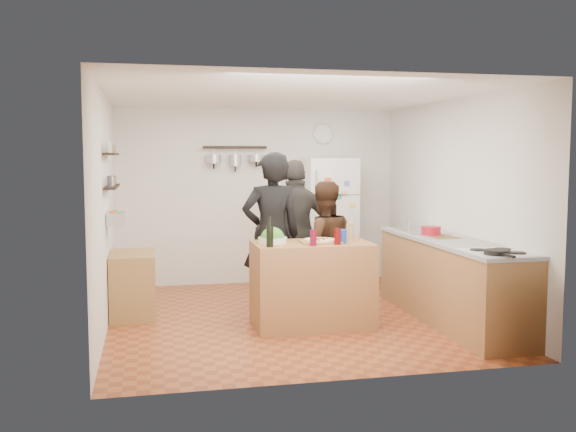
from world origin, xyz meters
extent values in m
plane|color=brown|center=(0.00, 0.00, 0.00)|extent=(4.20, 4.20, 0.00)
plane|color=white|center=(0.00, 0.00, 2.50)|extent=(4.20, 4.20, 0.00)
plane|color=silver|center=(0.00, 2.10, 1.25)|extent=(4.00, 0.00, 4.00)
plane|color=silver|center=(-2.00, 0.00, 1.25)|extent=(0.00, 4.20, 4.20)
plane|color=silver|center=(2.00, 0.00, 1.25)|extent=(0.00, 4.20, 4.20)
cube|color=#9C6939|center=(0.15, -0.42, 0.46)|extent=(1.25, 0.72, 0.91)
cube|color=olive|center=(0.23, -0.44, 0.92)|extent=(0.42, 0.34, 0.02)
cylinder|color=beige|center=(0.23, -0.44, 0.94)|extent=(0.34, 0.34, 0.02)
cylinder|color=silver|center=(-0.27, -0.37, 0.94)|extent=(0.31, 0.31, 0.06)
cylinder|color=black|center=(-0.35, -0.64, 1.02)|extent=(0.07, 0.07, 0.22)
cylinder|color=#5F081F|center=(0.10, -0.66, 0.99)|extent=(0.07, 0.07, 0.17)
cylinder|color=#540709|center=(0.37, -0.62, 0.99)|extent=(0.07, 0.07, 0.17)
cylinder|color=#A68045|center=(0.60, -0.37, 0.99)|extent=(0.05, 0.05, 0.17)
cylinder|color=navy|center=(0.45, -0.54, 0.98)|extent=(0.09, 0.09, 0.14)
imported|color=black|center=(-0.20, 0.08, 0.94)|extent=(0.72, 0.51, 1.87)
imported|color=black|center=(0.40, 0.04, 0.77)|extent=(0.75, 0.58, 1.54)
imported|color=#2D2B28|center=(0.23, 0.65, 0.89)|extent=(1.07, 0.49, 1.79)
cube|color=#9E7042|center=(1.70, -0.55, 0.45)|extent=(0.63, 2.63, 0.90)
cube|color=white|center=(1.70, -1.50, 0.91)|extent=(0.60, 0.62, 0.02)
cylinder|color=black|center=(1.60, -1.66, 0.94)|extent=(0.23, 0.23, 0.05)
cube|color=silver|center=(1.70, 0.30, 0.92)|extent=(0.50, 0.80, 0.03)
cube|color=olive|center=(1.70, -0.35, 0.91)|extent=(0.30, 0.40, 0.02)
cylinder|color=maroon|center=(1.65, -0.12, 0.97)|extent=(0.23, 0.23, 0.09)
cube|color=white|center=(0.95, 1.75, 0.90)|extent=(0.70, 0.68, 1.80)
cylinder|color=silver|center=(0.95, 2.08, 2.15)|extent=(0.30, 0.03, 0.30)
cube|color=black|center=(-1.93, 0.20, 1.50)|extent=(0.12, 1.00, 0.02)
cube|color=black|center=(-1.93, 0.20, 1.85)|extent=(0.12, 1.00, 0.02)
cube|color=silver|center=(-1.90, 0.20, 1.15)|extent=(0.18, 0.35, 0.14)
cube|color=#9F7942|center=(-1.74, 0.45, 0.36)|extent=(0.50, 0.80, 0.73)
cube|color=black|center=(-0.35, 2.00, 1.95)|extent=(0.90, 0.04, 0.04)
camera|label=1|loc=(-1.53, -6.99, 1.83)|focal=40.00mm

